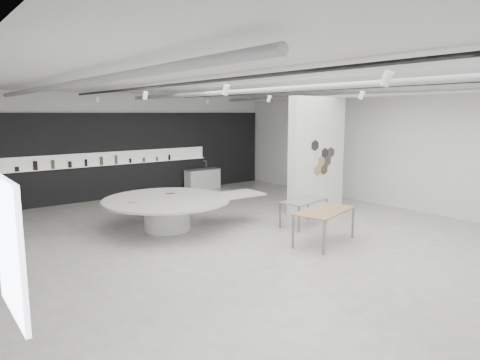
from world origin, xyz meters
TOP-DOWN VIEW (x-y plane):
  - room at (-0.09, -0.00)m, footprint 12.02×14.02m
  - back_wall_display at (-0.08, 6.93)m, footprint 11.80×0.27m
  - partition_column at (3.50, 1.00)m, footprint 2.20×0.38m
  - display_island at (-1.27, 1.87)m, footprint 4.40×3.55m
  - sample_table_wood at (1.07, -1.48)m, footprint 1.89×1.29m
  - sample_table_stone at (1.86, -0.05)m, footprint 1.49×0.90m
  - kitchen_counter at (2.78, 6.51)m, footprint 1.47×0.59m

SIDE VIEW (x-z plane):
  - kitchen_counter at x=2.78m, z-range -0.16..0.99m
  - display_island at x=-1.27m, z-range 0.13..0.99m
  - sample_table_stone at x=1.86m, z-range 0.30..1.02m
  - sample_table_wood at x=1.07m, z-range 0.35..1.16m
  - back_wall_display at x=-0.08m, z-range -0.01..3.09m
  - partition_column at x=3.50m, z-range 0.00..3.60m
  - room at x=-0.09m, z-range 0.16..3.98m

